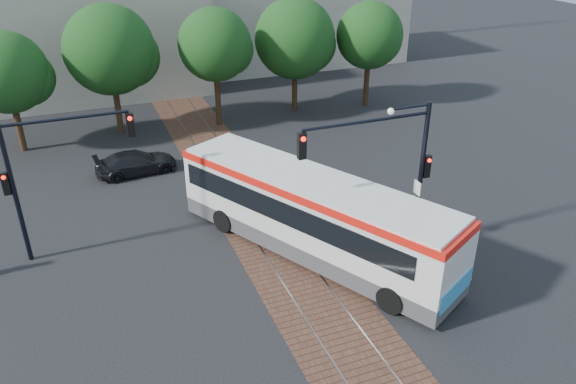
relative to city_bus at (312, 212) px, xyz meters
name	(u,v)px	position (x,y,z in m)	size (l,w,h in m)	color
ground	(290,262)	(-1.10, -0.45, -1.83)	(120.00, 120.00, 0.00)	black
trackbed	(257,215)	(-1.10, 3.55, -1.82)	(3.60, 40.00, 0.02)	#523525
tree_row	(208,47)	(0.11, 15.97, 3.02)	(26.40, 5.60, 7.67)	#382314
warehouses	(149,28)	(-1.62, 28.30, 1.98)	(40.00, 13.00, 8.00)	#ADA899
city_bus	(312,212)	(0.00, 0.00, 0.00)	(8.04, 12.03, 3.28)	#434245
traffic_island	(408,243)	(3.72, -1.35, -1.50)	(2.20, 5.20, 1.13)	gray
signal_pole_main	(395,159)	(2.76, -1.26, 2.33)	(5.49, 0.46, 6.00)	black
signal_pole_left	(42,166)	(-9.47, 3.55, 2.03)	(4.99, 0.34, 6.00)	black
parked_car	(136,163)	(-5.52, 10.10, -1.23)	(1.68, 4.13, 1.20)	black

